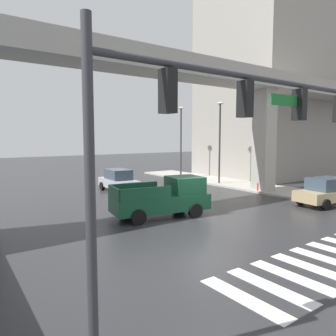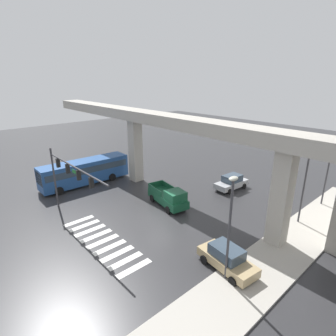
% 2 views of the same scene
% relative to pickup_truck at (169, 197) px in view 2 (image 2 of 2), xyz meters
% --- Properties ---
extents(ground_plane, '(120.00, 120.00, 0.00)m').
position_rel_pickup_truck_xyz_m(ground_plane, '(1.07, -2.13, -0.99)').
color(ground_plane, '#2D2D30').
extents(crosswalk_stripes, '(9.35, 2.80, 0.01)m').
position_rel_pickup_truck_xyz_m(crosswalk_stripes, '(1.07, -8.24, -0.98)').
color(crosswalk_stripes, silver).
rests_on(crosswalk_stripes, ground).
extents(elevated_overpass, '(55.61, 2.52, 8.98)m').
position_rel_pickup_truck_xyz_m(elevated_overpass, '(1.07, 1.91, 6.78)').
color(elevated_overpass, '#ADA89E').
rests_on(elevated_overpass, ground).
extents(sidewalk_east, '(4.00, 36.00, 0.15)m').
position_rel_pickup_truck_xyz_m(sidewalk_east, '(11.57, -0.13, -0.91)').
color(sidewalk_east, '#ADA89E').
rests_on(sidewalk_east, ground).
extents(pickup_truck, '(5.35, 2.74, 2.08)m').
position_rel_pickup_truck_xyz_m(pickup_truck, '(0.00, 0.00, 0.00)').
color(pickup_truck, '#14472D').
rests_on(pickup_truck, ground).
extents(city_bus, '(2.94, 10.84, 2.99)m').
position_rel_pickup_truck_xyz_m(city_bus, '(-11.54, -3.54, 0.73)').
color(city_bus, '#234C8C').
rests_on(city_bus, ground).
extents(sedan_tan, '(4.48, 2.35, 1.72)m').
position_rel_pickup_truck_xyz_m(sedan_tan, '(9.76, -3.49, -0.14)').
color(sedan_tan, tan).
rests_on(sedan_tan, ground).
extents(sedan_silver, '(2.16, 4.40, 1.72)m').
position_rel_pickup_truck_xyz_m(sedan_silver, '(1.57, 8.53, -0.14)').
color(sedan_silver, '#A8AAAF').
rests_on(sedan_silver, ground).
extents(traffic_signal_mast, '(10.89, 0.32, 6.20)m').
position_rel_pickup_truck_xyz_m(traffic_signal_mast, '(-3.91, -8.52, 3.68)').
color(traffic_signal_mast, '#38383D').
rests_on(traffic_signal_mast, ground).
extents(street_lamp_near_corner, '(0.44, 0.70, 7.24)m').
position_rel_pickup_truck_xyz_m(street_lamp_near_corner, '(10.37, -4.40, 3.57)').
color(street_lamp_near_corner, '#38383D').
rests_on(street_lamp_near_corner, ground).
extents(street_lamp_mid_block, '(0.44, 0.70, 7.24)m').
position_rel_pickup_truck_xyz_m(street_lamp_mid_block, '(10.37, 6.49, 3.57)').
color(street_lamp_mid_block, '#38383D').
rests_on(street_lamp_mid_block, ground).
extents(street_lamp_far_north, '(0.44, 0.70, 7.24)m').
position_rel_pickup_truck_xyz_m(street_lamp_far_north, '(10.37, 11.98, 3.57)').
color(street_lamp_far_north, '#38383D').
rests_on(street_lamp_far_north, ground).
extents(fire_hydrant, '(0.24, 0.24, 0.85)m').
position_rel_pickup_truck_xyz_m(fire_hydrant, '(9.97, 1.86, -0.56)').
color(fire_hydrant, red).
rests_on(fire_hydrant, ground).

